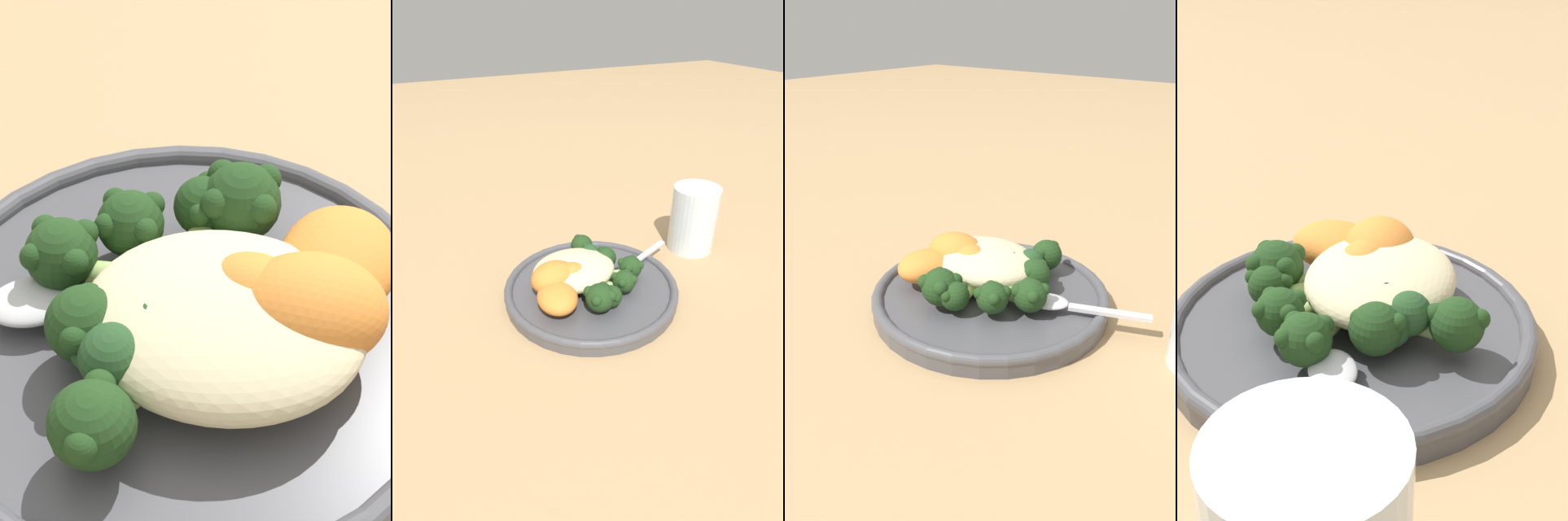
# 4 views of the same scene
# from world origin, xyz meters

# --- Properties ---
(ground_plane) EXTENTS (4.00, 4.00, 0.00)m
(ground_plane) POSITION_xyz_m (0.00, 0.00, 0.00)
(ground_plane) COLOR tan
(plate) EXTENTS (0.25, 0.25, 0.02)m
(plate) POSITION_xyz_m (-0.00, -0.02, 0.01)
(plate) COLOR #4C4C51
(plate) RESTS_ON ground_plane
(quinoa_mound) EXTENTS (0.12, 0.10, 0.04)m
(quinoa_mound) POSITION_xyz_m (-0.02, 0.00, 0.04)
(quinoa_mound) COLOR beige
(quinoa_mound) RESTS_ON plate
(broccoli_stalk_0) EXTENTS (0.04, 0.10, 0.04)m
(broccoli_stalk_0) POSITION_xyz_m (-0.02, -0.06, 0.04)
(broccoli_stalk_0) COLOR #9EBC66
(broccoli_stalk_0) RESTS_ON plate
(broccoli_stalk_1) EXTENTS (0.05, 0.10, 0.03)m
(broccoli_stalk_1) POSITION_xyz_m (-0.00, -0.05, 0.03)
(broccoli_stalk_1) COLOR #9EBC66
(broccoli_stalk_1) RESTS_ON plate
(broccoli_stalk_2) EXTENTS (0.08, 0.07, 0.03)m
(broccoli_stalk_2) POSITION_xyz_m (0.02, -0.05, 0.04)
(broccoli_stalk_2) COLOR #9EBC66
(broccoli_stalk_2) RESTS_ON plate
(broccoli_stalk_3) EXTENTS (0.10, 0.04, 0.03)m
(broccoli_stalk_3) POSITION_xyz_m (0.04, -0.03, 0.04)
(broccoli_stalk_3) COLOR #9EBC66
(broccoli_stalk_3) RESTS_ON plate
(broccoli_stalk_4) EXTENTS (0.09, 0.06, 0.03)m
(broccoli_stalk_4) POSITION_xyz_m (0.02, 0.00, 0.04)
(broccoli_stalk_4) COLOR #9EBC66
(broccoli_stalk_4) RESTS_ON plate
(broccoli_stalk_5) EXTENTS (0.08, 0.12, 0.03)m
(broccoli_stalk_5) POSITION_xyz_m (0.01, 0.04, 0.04)
(broccoli_stalk_5) COLOR #9EBC66
(broccoli_stalk_5) RESTS_ON plate
(sweet_potato_chunk_0) EXTENTS (0.07, 0.06, 0.04)m
(sweet_potato_chunk_0) POSITION_xyz_m (-0.05, -0.01, 0.04)
(sweet_potato_chunk_0) COLOR orange
(sweet_potato_chunk_0) RESTS_ON plate
(sweet_potato_chunk_1) EXTENTS (0.06, 0.07, 0.03)m
(sweet_potato_chunk_1) POSITION_xyz_m (-0.06, -0.04, 0.04)
(sweet_potato_chunk_1) COLOR orange
(sweet_potato_chunk_1) RESTS_ON plate
(sweet_potato_chunk_2) EXTENTS (0.05, 0.05, 0.04)m
(sweet_potato_chunk_2) POSITION_xyz_m (-0.03, -0.01, 0.04)
(sweet_potato_chunk_2) COLOR orange
(sweet_potato_chunk_2) RESTS_ON plate
(kale_tuft) EXTENTS (0.05, 0.05, 0.03)m
(kale_tuft) POSITION_xyz_m (0.02, 0.02, 0.04)
(kale_tuft) COLOR #234723
(kale_tuft) RESTS_ON plate
(spoon) EXTENTS (0.12, 0.06, 0.01)m
(spoon) POSITION_xyz_m (0.08, -0.00, 0.03)
(spoon) COLOR silver
(spoon) RESTS_ON plate
(water_glass) EXTENTS (0.08, 0.08, 0.11)m
(water_glass) POSITION_xyz_m (0.21, 0.03, 0.05)
(water_glass) COLOR silver
(water_glass) RESTS_ON ground_plane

